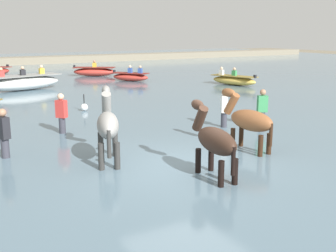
% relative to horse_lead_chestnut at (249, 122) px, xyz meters
% --- Properties ---
extents(ground_plane, '(120.00, 120.00, 0.00)m').
position_rel_horse_lead_chestnut_xyz_m(ground_plane, '(-2.15, -0.31, -1.16)').
color(ground_plane, '#756B56').
extents(water_surface, '(90.00, 90.00, 0.38)m').
position_rel_horse_lead_chestnut_xyz_m(water_surface, '(-2.15, 9.69, -0.97)').
color(water_surface, slate).
rests_on(water_surface, ground).
extents(horse_lead_chestnut, '(0.63, 1.81, 1.96)m').
position_rel_horse_lead_chestnut_xyz_m(horse_lead_chestnut, '(0.00, 0.00, 0.00)').
color(horse_lead_chestnut, brown).
rests_on(horse_lead_chestnut, ground).
extents(horse_trailing_dark_bay, '(0.62, 1.81, 1.97)m').
position_rel_horse_lead_chestnut_xyz_m(horse_trailing_dark_bay, '(-2.03, -1.21, 0.01)').
color(horse_trailing_dark_bay, '#382319').
rests_on(horse_trailing_dark_bay, ground).
extents(horse_flank_grey, '(1.03, 1.93, 2.13)m').
position_rel_horse_lead_chestnut_xyz_m(horse_flank_grey, '(-3.56, 0.98, 0.10)').
color(horse_flank_grey, gray).
rests_on(horse_flank_grey, ground).
extents(boat_near_port, '(1.73, 3.06, 1.03)m').
position_rel_horse_lead_chestnut_xyz_m(boat_near_port, '(8.57, 11.03, -0.49)').
color(boat_near_port, gold).
rests_on(boat_near_port, water_surface).
extents(boat_distant_west, '(4.24, 2.25, 1.28)m').
position_rel_horse_lead_chestnut_xyz_m(boat_distant_west, '(-2.56, 15.08, -0.37)').
color(boat_distant_west, silver).
rests_on(boat_distant_west, water_surface).
extents(boat_near_starboard, '(3.06, 2.53, 1.10)m').
position_rel_horse_lead_chestnut_xyz_m(boat_near_starboard, '(3.32, 20.00, -0.46)').
color(boat_near_starboard, '#BC382D').
rests_on(boat_near_starboard, water_surface).
extents(boat_mid_outer, '(2.18, 2.44, 1.00)m').
position_rel_horse_lead_chestnut_xyz_m(boat_mid_outer, '(4.22, 15.98, -0.50)').
color(boat_mid_outer, '#BC382D').
rests_on(boat_mid_outer, water_surface).
extents(person_spectator_far, '(0.34, 0.38, 1.63)m').
position_rel_horse_lead_chestnut_xyz_m(person_spectator_far, '(1.17, 2.52, -0.29)').
color(person_spectator_far, '#383842').
rests_on(person_spectator_far, ground).
extents(person_onlooker_right, '(0.38, 0.32, 1.63)m').
position_rel_horse_lead_chestnut_xyz_m(person_onlooker_right, '(2.29, 1.94, -0.29)').
color(person_onlooker_right, '#383842').
rests_on(person_onlooker_right, ground).
extents(person_wading_mid, '(0.35, 0.38, 1.63)m').
position_rel_horse_lead_chestnut_xyz_m(person_wading_mid, '(-3.66, 4.40, -0.29)').
color(person_wading_mid, '#383842').
rests_on(person_wading_mid, ground).
extents(person_onlooker_left, '(0.29, 0.37, 1.63)m').
position_rel_horse_lead_chestnut_xyz_m(person_onlooker_left, '(-5.65, 2.58, -0.29)').
color(person_onlooker_left, '#383842').
rests_on(person_onlooker_left, ground).
extents(channel_buoy, '(0.29, 0.29, 0.67)m').
position_rel_horse_lead_chestnut_xyz_m(channel_buoy, '(-1.82, 7.62, -0.62)').
color(channel_buoy, silver).
rests_on(channel_buoy, water_surface).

